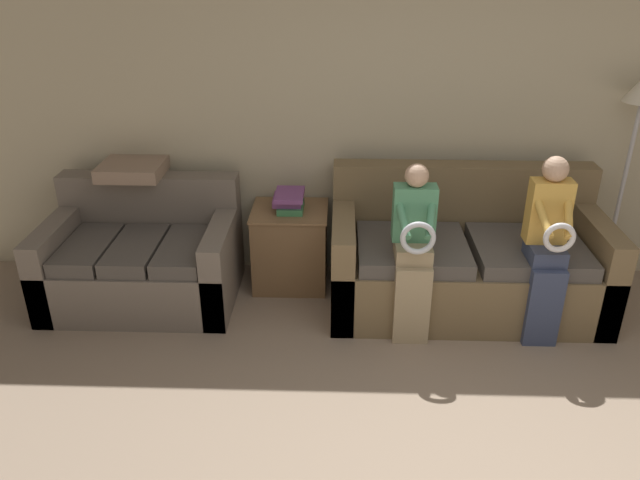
{
  "coord_description": "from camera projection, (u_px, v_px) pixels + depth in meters",
  "views": [
    {
      "loc": [
        -0.69,
        -2.02,
        2.49
      ],
      "look_at": [
        -0.81,
        1.58,
        0.75
      ],
      "focal_mm": 35.0,
      "sensor_mm": 36.0,
      "label": 1
    }
  ],
  "objects": [
    {
      "name": "couch_side",
      "position": [
        144.0,
        259.0,
        4.72
      ],
      "size": [
        1.38,
        0.94,
        0.87
      ],
      "color": "#70665B",
      "rests_on": "ground_plane"
    },
    {
      "name": "throw_pillow",
      "position": [
        133.0,
        168.0,
        4.76
      ],
      "size": [
        0.47,
        0.47,
        0.1
      ],
      "color": "gray",
      "rests_on": "couch_side"
    },
    {
      "name": "book_stack",
      "position": [
        289.0,
        201.0,
        4.73
      ],
      "size": [
        0.23,
        0.31,
        0.14
      ],
      "color": "#3D8451",
      "rests_on": "side_shelf"
    },
    {
      "name": "child_right_seated",
      "position": [
        548.0,
        243.0,
        4.09
      ],
      "size": [
        0.27,
        0.37,
        1.26
      ],
      "color": "#384260",
      "rests_on": "ground_plane"
    },
    {
      "name": "side_shelf",
      "position": [
        290.0,
        246.0,
        4.9
      ],
      "size": [
        0.58,
        0.52,
        0.63
      ],
      "color": "brown",
      "rests_on": "ground_plane"
    },
    {
      "name": "child_left_seated",
      "position": [
        414.0,
        246.0,
        4.13
      ],
      "size": [
        0.29,
        0.37,
        1.2
      ],
      "color": "tan",
      "rests_on": "ground_plane"
    },
    {
      "name": "wall_back",
      "position": [
        432.0,
        118.0,
        4.73
      ],
      "size": [
        7.57,
        0.06,
        2.55
      ],
      "color": "#BCB293",
      "rests_on": "ground_plane"
    },
    {
      "name": "floor_lamp",
      "position": [
        638.0,
        116.0,
        4.44
      ],
      "size": [
        0.27,
        0.27,
        1.67
      ],
      "color": "#2D2B28",
      "rests_on": "ground_plane"
    },
    {
      "name": "couch_main",
      "position": [
        464.0,
        261.0,
        4.62
      ],
      "size": [
        1.96,
        0.97,
        0.98
      ],
      "color": "brown",
      "rests_on": "ground_plane"
    }
  ]
}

